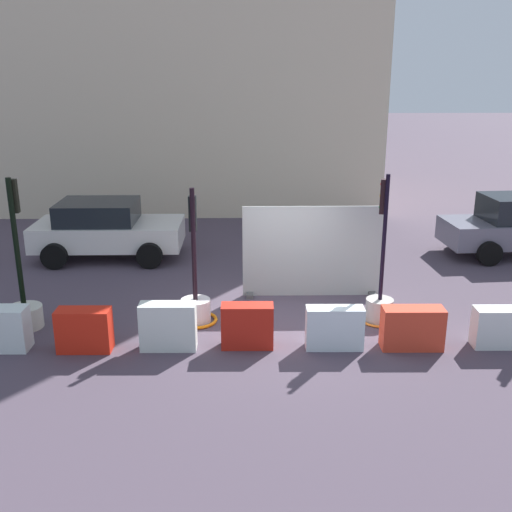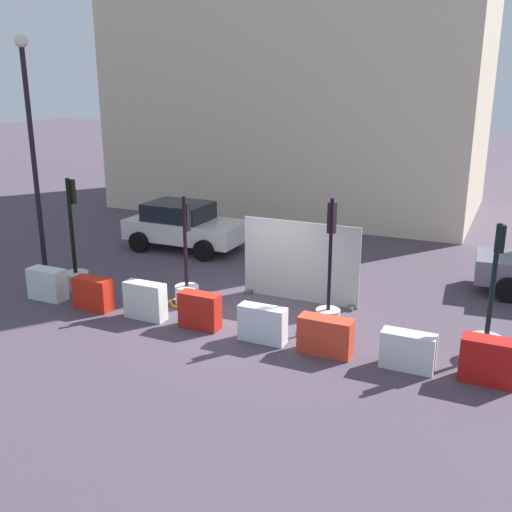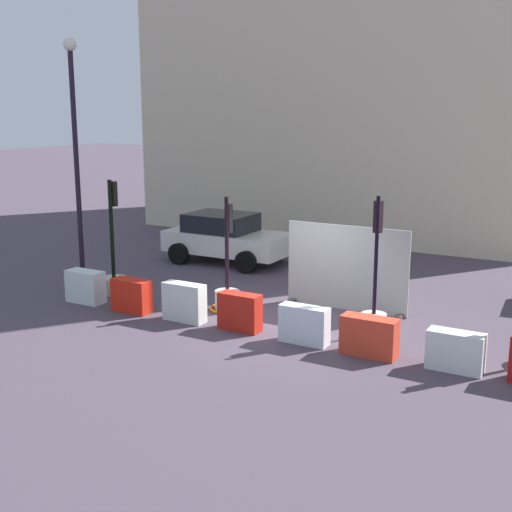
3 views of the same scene
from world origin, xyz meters
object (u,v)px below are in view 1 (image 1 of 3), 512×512
Objects in this scene: traffic_light_2 at (380,297)px; car_white_van at (106,229)px; traffic_light_0 at (24,300)px; construction_barrier_4 at (335,328)px; construction_barrier_0 at (1,329)px; construction_barrier_2 at (168,326)px; construction_barrier_3 at (247,326)px; traffic_light_1 at (195,301)px; construction_barrier_1 at (84,330)px; construction_barrier_5 at (412,328)px; construction_barrier_6 at (502,327)px.

car_white_van is (-6.69, 4.61, 0.27)m from traffic_light_2.
traffic_light_0 is 0.77× the size of car_white_van.
construction_barrier_0 is at bearing 179.42° from construction_barrier_4.
construction_barrier_0 is at bearing 179.29° from construction_barrier_2.
car_white_van is at bearing 133.51° from construction_barrier_4.
construction_barrier_2 is at bearing -177.75° from construction_barrier_3.
construction_barrier_3 is at bearing -48.53° from traffic_light_1.
car_white_van is (-5.56, 5.86, 0.41)m from construction_barrier_4.
car_white_van is (0.65, 4.78, 0.24)m from traffic_light_0.
construction_barrier_2 is (-4.27, -1.22, -0.09)m from traffic_light_2.
car_white_van is at bearing 121.86° from traffic_light_1.
car_white_van reaches higher than construction_barrier_4.
construction_barrier_5 is at bearing -0.12° from construction_barrier_1.
construction_barrier_1 is at bearing -179.80° from construction_barrier_6.
construction_barrier_5 is 1.73m from construction_barrier_6.
construction_barrier_3 is 1.65m from construction_barrier_4.
car_white_van reaches higher than construction_barrier_1.
traffic_light_1 is 2.46× the size of construction_barrier_5.
construction_barrier_3 is at bearing -55.90° from car_white_van.
construction_barrier_5 is (4.20, -1.33, -0.04)m from traffic_light_1.
traffic_light_0 is 1.00× the size of traffic_light_2.
car_white_van is (-3.91, 5.78, 0.39)m from construction_barrier_3.
traffic_light_2 is at bearing 22.76° from construction_barrier_3.
traffic_light_0 is 3.14× the size of construction_barrier_3.
traffic_light_1 is 2.63× the size of construction_barrier_6.
construction_barrier_5 is (3.13, -0.11, -0.02)m from construction_barrier_3.
traffic_light_0 is 1.04m from construction_barrier_0.
traffic_light_2 is 8.13m from car_white_van.
construction_barrier_5 is (7.77, -0.09, -0.01)m from construction_barrier_0.
traffic_light_2 reaches higher than construction_barrier_0.
car_white_van reaches higher than construction_barrier_2.
construction_barrier_0 reaches higher than construction_barrier_1.
traffic_light_0 is at bearing 160.97° from construction_barrier_2.
construction_barrier_5 is at bearing -0.58° from construction_barrier_2.
construction_barrier_1 is 5.94m from car_white_van.
traffic_light_2 reaches higher than construction_barrier_1.
car_white_van is at bearing 145.41° from traffic_light_2.
construction_barrier_0 is 0.25× the size of car_white_van.
construction_barrier_4 reaches higher than construction_barrier_6.
construction_barrier_4 is (3.15, -0.02, -0.05)m from construction_barrier_2.
car_white_van reaches higher than construction_barrier_0.
construction_barrier_4 is (6.30, -0.06, -0.01)m from construction_barrier_0.
construction_barrier_2 reaches higher than construction_barrier_1.
construction_barrier_4 is 1.00× the size of construction_barrier_6.
construction_barrier_1 is at bearing -179.89° from construction_barrier_4.
construction_barrier_1 is at bearing -81.79° from car_white_van.
construction_barrier_2 is at bearing -107.99° from traffic_light_1.
traffic_light_1 is 5.38m from car_white_van.
construction_barrier_0 is (-0.09, -1.02, -0.17)m from traffic_light_0.
construction_barrier_2 is 0.97× the size of construction_barrier_4.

